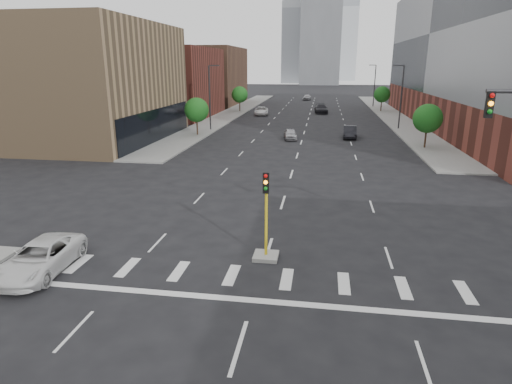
% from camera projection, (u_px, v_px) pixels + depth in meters
% --- Properties ---
extents(sidewalk_left_far, '(5.00, 92.00, 0.15)m').
position_uv_depth(sidewalk_left_far, '(234.00, 112.00, 84.79)').
color(sidewalk_left_far, gray).
rests_on(sidewalk_left_far, ground).
extents(sidewalk_right_far, '(5.00, 92.00, 0.15)m').
position_uv_depth(sidewalk_right_far, '(390.00, 115.00, 80.39)').
color(sidewalk_right_far, gray).
rests_on(sidewalk_right_far, ground).
extents(building_left_mid, '(20.00, 24.00, 14.00)m').
position_uv_depth(building_left_mid, '(78.00, 83.00, 52.45)').
color(building_left_mid, '#927452').
rests_on(building_left_mid, ground).
extents(building_left_far_a, '(20.00, 22.00, 12.00)m').
position_uv_depth(building_left_far_a, '(157.00, 82.00, 77.35)').
color(building_left_far_a, brown).
rests_on(building_left_far_a, ground).
extents(building_left_far_b, '(20.00, 24.00, 13.00)m').
position_uv_depth(building_left_far_b, '(197.00, 76.00, 101.82)').
color(building_left_far_b, brown).
rests_on(building_left_far_b, ground).
extents(tower_left, '(22.00, 22.00, 70.00)m').
position_uv_depth(tower_left, '(306.00, 10.00, 211.96)').
color(tower_left, '#B2B7BC').
rests_on(tower_left, ground).
extents(tower_right, '(20.00, 20.00, 80.00)m').
position_uv_depth(tower_right, '(341.00, 8.00, 245.75)').
color(tower_right, '#B2B7BC').
rests_on(tower_right, ground).
extents(tower_mid, '(18.00, 18.00, 44.00)m').
position_uv_depth(tower_mid, '(321.00, 35.00, 195.58)').
color(tower_mid, slate).
rests_on(tower_mid, ground).
extents(median_traffic_signal, '(1.20, 1.20, 4.40)m').
position_uv_depth(median_traffic_signal, '(266.00, 240.00, 20.77)').
color(median_traffic_signal, '#999993').
rests_on(median_traffic_signal, ground).
extents(streetlight_right_a, '(1.60, 0.22, 9.07)m').
position_uv_depth(streetlight_right_a, '(401.00, 94.00, 61.22)').
color(streetlight_right_a, '#2D2D30').
rests_on(streetlight_right_a, ground).
extents(streetlight_right_b, '(1.60, 0.22, 9.07)m').
position_uv_depth(streetlight_right_b, '(374.00, 84.00, 94.35)').
color(streetlight_right_b, '#2D2D30').
rests_on(streetlight_right_b, ground).
extents(streetlight_left, '(1.60, 0.22, 9.07)m').
position_uv_depth(streetlight_left, '(210.00, 95.00, 60.42)').
color(streetlight_left, '#2D2D30').
rests_on(streetlight_left, ground).
extents(tree_left_near, '(3.20, 3.20, 4.85)m').
position_uv_depth(tree_left_near, '(197.00, 110.00, 56.24)').
color(tree_left_near, '#382619').
rests_on(tree_left_near, ground).
extents(tree_left_far, '(3.20, 3.20, 4.85)m').
position_uv_depth(tree_left_far, '(240.00, 95.00, 84.64)').
color(tree_left_far, '#382619').
rests_on(tree_left_far, ground).
extents(tree_right_near, '(3.20, 3.20, 4.85)m').
position_uv_depth(tree_right_near, '(428.00, 118.00, 47.40)').
color(tree_right_near, '#382619').
rests_on(tree_right_near, ground).
extents(tree_right_far, '(3.20, 3.20, 4.85)m').
position_uv_depth(tree_right_far, '(382.00, 94.00, 85.26)').
color(tree_right_far, '#382619').
rests_on(tree_right_far, ground).
extents(car_near_left, '(2.12, 4.10, 1.33)m').
position_uv_depth(car_near_left, '(290.00, 134.00, 54.26)').
color(car_near_left, '#A2A1A6').
rests_on(car_near_left, ground).
extents(car_mid_right, '(1.82, 4.72, 1.53)m').
position_uv_depth(car_mid_right, '(350.00, 132.00, 55.14)').
color(car_mid_right, black).
rests_on(car_mid_right, ground).
extents(car_far_left, '(3.12, 5.68, 1.51)m').
position_uv_depth(car_far_left, '(261.00, 111.00, 80.24)').
color(car_far_left, white).
rests_on(car_far_left, ground).
extents(car_deep_right, '(2.81, 5.94, 1.67)m').
position_uv_depth(car_deep_right, '(321.00, 109.00, 83.26)').
color(car_deep_right, black).
rests_on(car_deep_right, ground).
extents(car_distant, '(2.18, 4.67, 1.55)m').
position_uv_depth(car_distant, '(307.00, 97.00, 113.91)').
color(car_distant, '#A4A3A7').
rests_on(car_distant, ground).
extents(parked_minivan, '(2.62, 5.16, 1.40)m').
position_uv_depth(parked_minivan, '(40.00, 258.00, 19.50)').
color(parked_minivan, silver).
rests_on(parked_minivan, ground).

